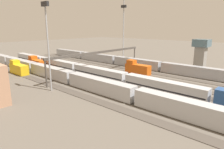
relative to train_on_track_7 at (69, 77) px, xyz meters
The scene contains 21 objects.
ground_plane 15.67m from the train_on_track_7, 105.09° to the right, with size 400.00×400.00×0.00m, color #60594F.
track_bed_0 35.29m from the train_on_track_7, 96.59° to the right, with size 140.00×2.80×0.12m, color #4C443D.
track_bed_1 30.34m from the train_on_track_7, 97.68° to the right, with size 140.00×2.80×0.12m, color #4C443D.
track_bed_2 25.40m from the train_on_track_7, 99.19° to the right, with size 140.00×2.80×0.12m, color #4C443D.
track_bed_3 20.50m from the train_on_track_7, 101.44° to the right, with size 140.00×2.80×0.12m, color #4C443D.
track_bed_4 15.67m from the train_on_track_7, 105.09° to the right, with size 140.00×2.80×0.12m, color #3D3833.
track_bed_5 10.97m from the train_on_track_7, 112.03° to the right, with size 140.00×2.80×0.12m, color #4C443D.
track_bed_6 6.74m from the train_on_track_7, 128.98° to the right, with size 140.00×2.80×0.12m, color #4C443D.
track_bed_7 4.52m from the train_on_track_7, behind, with size 140.00×2.80×0.12m, color #3D3833.
track_bed_8 6.74m from the train_on_track_7, 128.98° to the left, with size 140.00×2.80×0.12m, color #4C443D.
train_on_track_7 is the anchor object (origin of this frame).
train_on_track_8 25.60m from the train_on_track_7, 11.26° to the left, with size 10.00×3.00×5.00m.
train_on_track_2 26.40m from the train_on_track_7, 108.73° to the right, with size 10.00×3.00×5.00m.
train_on_track_6 30.95m from the train_on_track_7, ahead, with size 10.00×3.00×5.00m.
train_on_track_0 35.01m from the train_on_track_7, 91.66° to the right, with size 119.80×3.00×3.80m.
train_on_track_5 10.03m from the train_on_track_7, 94.38° to the right, with size 114.80×3.06×4.40m.
light_mast_0 42.78m from the train_on_track_7, 76.27° to the right, with size 2.80×0.70×27.20m.
light_mast_1 15.67m from the train_on_track_7, 104.73° to the left, with size 2.80×0.70×23.82m.
light_mast_2 43.93m from the train_on_track_7, 76.31° to the right, with size 2.80×0.70×32.37m.
signal_gantry 16.13m from the train_on_track_7, 84.10° to the right, with size 0.70×45.00×8.80m.
control_tower 55.05m from the train_on_track_7, 114.92° to the right, with size 6.00×6.00×12.55m.
Camera 1 is at (-46.39, 51.18, 17.57)m, focal length 31.83 mm.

